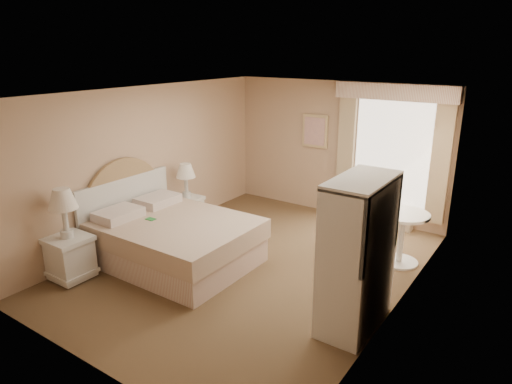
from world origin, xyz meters
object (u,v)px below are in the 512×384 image
Objects in this scene: nightstand_far at (187,203)px; cafe_chair at (353,214)px; bed at (170,237)px; nightstand_near at (69,246)px; round_table at (402,230)px; armoire at (357,266)px.

nightstand_far is 1.29× the size of cafe_chair.
bed is at bearing -143.09° from cafe_chair.
nightstand_near is 1.63× the size of round_table.
nightstand_near is (-0.73, -1.18, 0.11)m from bed.
nightstand_far is 0.65× the size of armoire.
armoire is at bearing -17.60° from nightstand_far.
bed is at bearing -58.22° from nightstand_far.
nightstand_near is 1.46× the size of cafe_chair.
armoire is at bearing 18.12° from nightstand_near.
bed is at bearing -179.73° from armoire.
nightstand_far is 3.66m from round_table.
bed is 1.39m from nightstand_near.
round_table is at bearing 10.96° from nightstand_far.
round_table is (3.59, 0.70, 0.10)m from nightstand_far.
nightstand_near is 2.35m from nightstand_far.
armoire is (3.65, 1.20, 0.25)m from nightstand_near.
nightstand_far is 1.44× the size of round_table.
bed is 2.91m from cafe_chair.
nightstand_near is at bearing -139.66° from round_table.
nightstand_near is at bearing -90.00° from nightstand_far.
round_table is at bearing 40.34° from nightstand_near.
bed reaches higher than cafe_chair.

